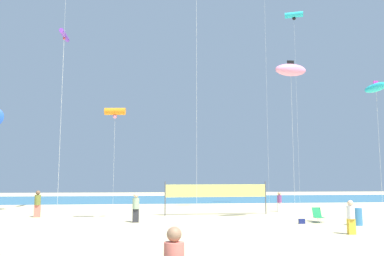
% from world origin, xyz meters
% --- Properties ---
extents(ground_plane, '(120.00, 120.00, 0.00)m').
position_xyz_m(ground_plane, '(0.00, 0.00, 0.00)').
color(ground_plane, '#D1BC89').
extents(ocean_band, '(120.00, 20.00, 0.01)m').
position_xyz_m(ocean_band, '(0.00, 34.81, 0.00)').
color(ocean_band, teal).
rests_on(ocean_band, ground).
extents(beachgoer_plum_shirt, '(0.35, 0.35, 1.55)m').
position_xyz_m(beachgoer_plum_shirt, '(8.45, 13.93, 0.83)').
color(beachgoer_plum_shirt, white).
rests_on(beachgoer_plum_shirt, ground).
extents(beachgoer_olive_shirt, '(0.41, 0.41, 1.80)m').
position_xyz_m(beachgoer_olive_shirt, '(-9.50, 11.20, 0.96)').
color(beachgoer_olive_shirt, '#EA7260').
rests_on(beachgoer_olive_shirt, ground).
extents(beachgoer_white_shirt, '(0.36, 0.36, 1.60)m').
position_xyz_m(beachgoer_white_shirt, '(7.45, 0.69, 0.85)').
color(beachgoer_white_shirt, gold).
rests_on(beachgoer_white_shirt, ground).
extents(beachgoer_sage_shirt, '(0.40, 0.40, 1.75)m').
position_xyz_m(beachgoer_sage_shirt, '(-2.78, 7.15, 0.93)').
color(beachgoer_sage_shirt, '#2D2D33').
rests_on(beachgoer_sage_shirt, ground).
extents(folding_beach_chair, '(0.52, 0.65, 0.89)m').
position_xyz_m(folding_beach_chair, '(8.03, 5.75, 0.47)').
color(folding_beach_chair, '#1E8C4C').
rests_on(folding_beach_chair, ground).
extents(trash_barrel, '(0.57, 0.57, 0.96)m').
position_xyz_m(trash_barrel, '(9.62, 4.13, 0.48)').
color(trash_barrel, teal).
rests_on(trash_barrel, ground).
extents(volleyball_net, '(7.60, 0.56, 2.40)m').
position_xyz_m(volleyball_net, '(2.96, 11.70, 1.63)').
color(volleyball_net, '#4C4C51').
rests_on(volleyball_net, ground).
extents(beach_handbag, '(0.36, 0.18, 0.28)m').
position_xyz_m(beach_handbag, '(6.85, 5.31, 0.14)').
color(beach_handbag, navy).
rests_on(beach_handbag, ground).
extents(kite_orange_tube, '(1.39, 0.63, 7.17)m').
position_xyz_m(kite_orange_tube, '(-4.25, 8.53, 6.91)').
color(kite_orange_tube, silver).
rests_on(kite_orange_tube, ground).
extents(kite_violet_tube, '(0.42, 2.47, 15.13)m').
position_xyz_m(kite_violet_tube, '(-9.36, 17.04, 14.89)').
color(kite_violet_tube, silver).
rests_on(kite_violet_tube, ground).
extents(kite_pink_inflatable, '(2.47, 1.36, 10.32)m').
position_xyz_m(kite_pink_inflatable, '(7.15, 7.13, 9.68)').
color(kite_pink_inflatable, silver).
rests_on(kite_pink_inflatable, ground).
extents(kite_cyan_tube, '(1.87, 1.18, 19.15)m').
position_xyz_m(kite_cyan_tube, '(12.35, 19.53, 18.80)').
color(kite_cyan_tube, silver).
rests_on(kite_cyan_tube, ground).
extents(kite_cyan_inflatable, '(1.10, 1.50, 8.09)m').
position_xyz_m(kite_cyan_inflatable, '(10.60, 3.15, 7.70)').
color(kite_cyan_inflatable, silver).
rests_on(kite_cyan_inflatable, ground).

